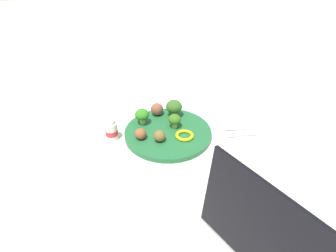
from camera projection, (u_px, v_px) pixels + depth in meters
The scene contains 14 objects.
ground_plane at pixel (168, 135), 1.00m from camera, with size 4.00×4.00×0.00m, color silver.
plate at pixel (168, 133), 1.00m from camera, with size 0.28×0.28×0.02m, color #236638.
broccoli_floret_front_left at pixel (175, 120), 1.00m from camera, with size 0.04×0.04×0.05m.
broccoli_floret_back_right at pixel (142, 115), 1.01m from camera, with size 0.05×0.05×0.05m.
broccoli_floret_mid_right at pixel (174, 107), 1.05m from camera, with size 0.05×0.05×0.06m.
meatball_front_left at pixel (159, 136), 0.94m from camera, with size 0.04×0.04×0.04m, color brown.
meatball_front_right at pixel (141, 134), 0.95m from camera, with size 0.04×0.04×0.04m, color brown.
meatball_near_rim at pixel (157, 109), 1.06m from camera, with size 0.04×0.04×0.04m, color brown.
pepper_ring_far_rim at pixel (185, 135), 0.96m from camera, with size 0.06×0.06×0.01m, color yellow.
napkin at pixel (243, 132), 1.01m from camera, with size 0.17×0.12×0.01m, color white.
fork at pixel (242, 134), 0.99m from camera, with size 0.12×0.02×0.01m.
knife at pixel (240, 128), 1.02m from camera, with size 0.15×0.02×0.01m.
yogurt_bottle at pixel (112, 131), 0.97m from camera, with size 0.04×0.04×0.07m.
laptop at pixel (283, 241), 0.63m from camera, with size 0.36×0.39×0.22m.
Camera 1 is at (0.06, 0.81, 0.59)m, focal length 33.04 mm.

